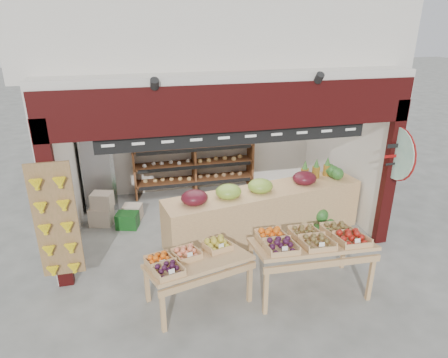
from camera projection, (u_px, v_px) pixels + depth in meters
ground at (222, 231)px, 7.80m from camera, size 60.00×60.00×0.00m
shop_structure at (203, 14)px, 7.77m from camera, size 6.36×5.12×5.40m
banana_board at (56, 224)px, 5.73m from camera, size 0.60×0.15×1.80m
gift_sign at (397, 154)px, 6.70m from camera, size 0.04×0.93×0.92m
back_shelving at (194, 150)px, 9.13m from camera, size 2.78×0.46×1.74m
refrigerator at (98, 170)px, 8.52m from camera, size 0.72×0.72×1.70m
cardboard_stack at (114, 213)px, 7.97m from camera, size 1.09×0.78×0.68m
mid_counter at (264, 211)px, 7.43m from camera, size 3.86×1.38×1.17m
display_table_left at (190, 260)px, 5.62m from camera, size 1.59×1.13×0.94m
display_table_right at (311, 241)px, 5.83m from camera, size 1.74×1.02×1.07m
watermelon_pile at (319, 225)px, 7.63m from camera, size 0.73×0.68×0.52m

